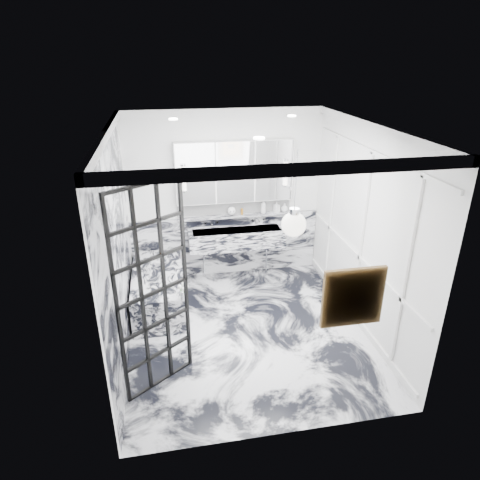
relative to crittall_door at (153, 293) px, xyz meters
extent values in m
plane|color=silver|center=(1.18, 0.80, -1.21)|extent=(3.60, 3.60, 0.00)
plane|color=white|center=(1.18, 0.80, 1.59)|extent=(3.60, 3.60, 0.00)
plane|color=white|center=(1.18, 2.60, 0.19)|extent=(3.60, 0.00, 3.60)
plane|color=white|center=(1.18, -1.00, 0.19)|extent=(3.60, 0.00, 3.60)
plane|color=white|center=(-0.42, 0.80, 0.19)|extent=(0.00, 3.60, 3.60)
plane|color=white|center=(2.78, 0.80, 0.19)|extent=(0.00, 3.60, 3.60)
cube|color=silver|center=(1.18, 2.57, -0.68)|extent=(3.18, 0.05, 1.05)
cube|color=silver|center=(-0.40, 0.80, 0.13)|extent=(0.02, 3.56, 2.68)
cube|color=white|center=(2.76, 0.80, 0.09)|extent=(0.03, 3.40, 2.30)
imported|color=#8C5919|center=(1.81, 2.51, 0.00)|extent=(0.12, 0.12, 0.23)
imported|color=#4C4C51|center=(2.04, 2.51, -0.02)|extent=(0.11, 0.11, 0.19)
imported|color=silver|center=(2.18, 2.51, -0.04)|extent=(0.15, 0.15, 0.15)
sphere|color=white|center=(1.27, 2.51, -0.04)|extent=(0.14, 0.14, 0.14)
cylinder|color=#8C5919|center=(1.45, 2.51, -0.07)|extent=(0.04, 0.04, 0.10)
cylinder|color=silver|center=(0.34, 0.88, -0.60)|extent=(0.07, 0.07, 0.12)
cube|color=orange|center=(1.82, -0.96, 0.32)|extent=(0.49, 0.05, 0.49)
sphere|color=white|center=(1.45, -0.26, 0.79)|extent=(0.25, 0.25, 0.25)
cube|color=silver|center=(1.33, 2.35, -0.48)|extent=(1.60, 0.45, 0.30)
cube|color=silver|center=(1.33, 2.52, -0.14)|extent=(1.90, 0.14, 0.04)
cube|color=white|center=(1.33, 2.58, 0.00)|extent=(1.90, 0.03, 0.23)
cube|color=white|center=(1.33, 2.52, 0.61)|extent=(1.90, 0.16, 1.00)
cylinder|color=white|center=(0.51, 2.43, 0.57)|extent=(0.07, 0.07, 0.40)
cylinder|color=white|center=(2.15, 2.43, 0.57)|extent=(0.07, 0.07, 0.40)
cube|color=silver|center=(0.01, 1.69, -0.93)|extent=(0.75, 1.65, 0.55)
camera|label=1|loc=(0.19, -4.07, 2.38)|focal=32.00mm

